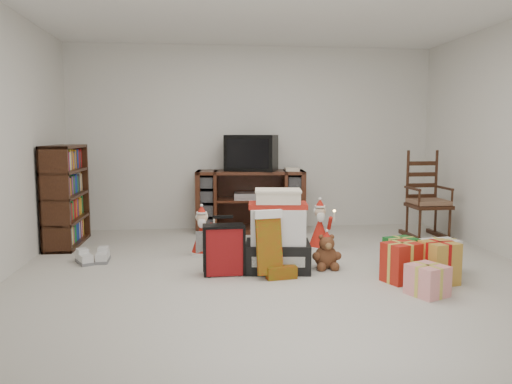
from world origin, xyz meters
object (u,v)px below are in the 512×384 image
Objects in this scene: bookshelf at (66,197)px; gift_cluster at (418,265)px; tv_stand at (251,201)px; teddy_bear at (326,254)px; crt_television at (252,153)px; rocking_chair at (426,207)px; red_suitcase at (224,249)px; santa_figurine at (320,230)px; gift_pile at (278,236)px; mrs_claus_figurine at (202,236)px; sneaker_pair at (94,258)px.

bookshelf is 1.24× the size of gift_cluster.
teddy_bear is at bearing -69.38° from tv_stand.
rocking_chair is at bearing 1.38° from crt_television.
red_suitcase is 1.46m from santa_figurine.
rocking_chair is 1.49× the size of gift_pile.
tv_stand is 2.54× the size of santa_figurine.
santa_figurine is at bearing 37.27° from red_suitcase.
red_suitcase is 0.82m from mrs_claus_figurine.
gift_cluster is (1.27, -2.43, -0.27)m from tv_stand.
gift_cluster is (3.04, -0.96, 0.09)m from sneaker_pair.
red_suitcase is at bearing -42.01° from sneaker_pair.
bookshelf is 2.34m from red_suitcase.
crt_television reaches higher than teddy_bear.
santa_figurine is 0.61× the size of gift_cluster.
bookshelf reaches higher than red_suitcase.
tv_stand is 1.92× the size of gift_pile.
bookshelf is 1.54× the size of gift_pile.
rocking_chair is 2.01m from gift_cluster.
santa_figurine is at bearing -163.90° from rocking_chair.
mrs_claus_figurine is at bearing 150.18° from teddy_bear.
santa_figurine is at bearing -41.30° from crt_television.
crt_television is (2.26, 0.59, 0.49)m from bookshelf.
gift_cluster is (-0.90, -1.78, -0.25)m from rocking_chair.
gift_pile is at bearing -126.45° from santa_figurine.
sneaker_pair is (-1.76, -1.47, -0.36)m from tv_stand.
santa_figurine reaches higher than red_suitcase.
teddy_bear is 0.61× the size of mrs_claus_figurine.
red_suitcase is at bearing -173.91° from teddy_bear.
mrs_claus_figurine is at bearing 102.40° from red_suitcase.
mrs_claus_figurine is (-0.65, -1.25, -0.20)m from tv_stand.
red_suitcase reaches higher than teddy_bear.
gift_pile is at bearing -83.15° from tv_stand.
red_suitcase is at bearing -84.50° from crt_television.
sneaker_pair is at bearing -135.40° from tv_stand.
bookshelf is 2.99m from santa_figurine.
gift_cluster is at bearing -14.20° from red_suitcase.
teddy_bear is 0.90× the size of sneaker_pair.
rocking_chair is 1.52× the size of crt_television.
bookshelf is 3.54× the size of teddy_bear.
sneaker_pair is at bearing 168.35° from teddy_bear.
crt_television is at bearing 21.64° from sneaker_pair.
tv_stand is 2.32m from bookshelf.
bookshelf is at bearing 177.35° from rocking_chair.
tv_stand is at bearing 75.77° from red_suitcase.
bookshelf is 2.17× the size of mrs_claus_figurine.
gift_cluster is (0.72, -0.48, -0.00)m from teddy_bear.
bookshelf is 4.42m from rocking_chair.
crt_television is (-0.06, 1.96, 0.72)m from gift_pile.
bookshelf reaches higher than tv_stand.
teddy_bear is at bearing 8.32° from gift_pile.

